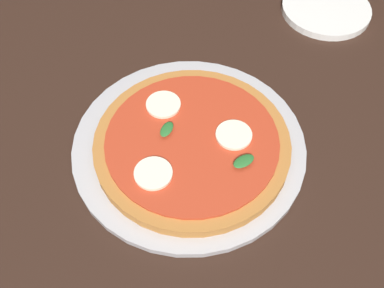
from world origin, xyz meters
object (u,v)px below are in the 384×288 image
at_px(pizza, 195,143).
at_px(serving_tray, 192,145).
at_px(dining_table, 216,167).
at_px(plate_white, 328,9).

bearing_deg(pizza, serving_tray, 123.74).
relative_size(dining_table, serving_tray, 4.09).
bearing_deg(serving_tray, dining_table, 26.22).
distance_m(dining_table, pizza, 0.12).
bearing_deg(pizza, dining_table, 38.10).
bearing_deg(pizza, plate_white, 56.90).
bearing_deg(plate_white, serving_tray, -124.22).
height_order(dining_table, serving_tray, serving_tray).
relative_size(dining_table, pizza, 4.95).
height_order(pizza, plate_white, pizza).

